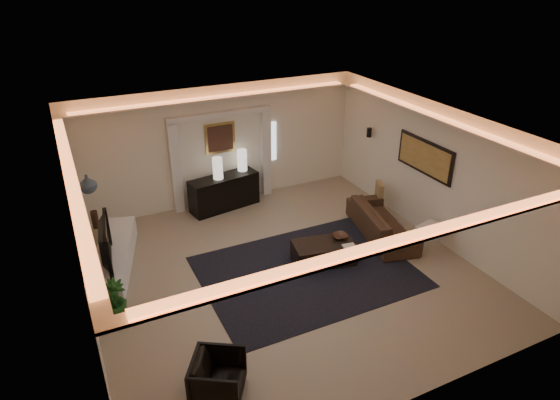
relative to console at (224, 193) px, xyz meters
name	(u,v)px	position (x,y,z in m)	size (l,w,h in m)	color
floor	(284,272)	(0.10, -3.08, -0.40)	(7.00, 7.00, 0.00)	tan
ceiling	(285,129)	(0.10, -3.08, 2.50)	(7.00, 7.00, 0.00)	white
wall_back	(220,146)	(0.10, 0.42, 1.05)	(7.00, 7.00, 0.00)	white
wall_front	(410,323)	(0.10, -6.58, 1.05)	(7.00, 7.00, 0.00)	white
wall_left	(80,251)	(-3.40, -3.08, 1.05)	(7.00, 7.00, 0.00)	white
wall_right	(434,173)	(3.60, -3.08, 1.05)	(7.00, 7.00, 0.00)	white
cove_soffit	(285,145)	(0.10, -3.08, 2.22)	(7.00, 7.00, 0.04)	silver
daylight_slit	(272,142)	(1.45, 0.40, 0.95)	(0.25, 0.03, 1.00)	white
area_rug	(307,272)	(0.50, -3.28, -0.39)	(4.00, 3.00, 0.01)	black
pilaster_left	(175,169)	(-1.05, 0.32, 0.70)	(0.22, 0.20, 2.20)	silver
pilaster_right	(266,153)	(1.25, 0.32, 0.70)	(0.22, 0.20, 2.20)	silver
alcove_header	(220,114)	(0.10, 0.32, 1.85)	(2.52, 0.20, 0.12)	silver
painting_frame	(220,138)	(0.10, 0.39, 1.25)	(0.74, 0.04, 0.74)	tan
painting_canvas	(220,138)	(0.10, 0.36, 1.25)	(0.62, 0.02, 0.62)	#4C2D1E
art_panel_frame	(425,157)	(3.57, -2.78, 1.30)	(0.04, 1.64, 0.74)	black
art_panel_gold	(424,157)	(3.55, -2.78, 1.30)	(0.02, 1.50, 0.62)	tan
wall_sconce	(369,132)	(3.48, -0.88, 1.28)	(0.12, 0.12, 0.22)	black
wall_niche	(73,201)	(-3.34, -1.68, 1.25)	(0.10, 0.55, 0.04)	silver
console	(224,193)	(0.00, 0.00, 0.00)	(1.68, 0.53, 0.84)	black
lamp_left	(218,168)	(-0.15, -0.05, 0.69)	(0.24, 0.24, 0.52)	white
lamp_right	(242,160)	(0.55, 0.17, 0.69)	(0.24, 0.24, 0.53)	white
media_ledge	(114,257)	(-2.82, -1.47, -0.17)	(0.61, 2.46, 0.46)	white
tv	(100,243)	(-3.05, -1.90, 0.43)	(0.17, 1.33, 0.77)	black
figurine	(95,220)	(-3.01, -0.55, 0.24)	(0.14, 0.14, 0.38)	#362014
ginger_jar	(87,184)	(-3.05, -1.44, 1.44)	(0.32, 0.32, 0.34)	#3C4F64
plant	(114,300)	(-3.05, -3.04, -0.04)	(0.40, 0.40, 0.72)	#1A4717
sofa	(382,222)	(2.65, -2.73, -0.08)	(0.85, 2.17, 0.63)	#361E14
throw_blanket	(432,228)	(3.15, -3.71, 0.15)	(0.54, 0.44, 0.06)	silver
throw_pillow	(379,191)	(3.25, -1.79, 0.15)	(0.12, 0.39, 0.39)	#977A4C
coffee_table	(324,253)	(0.97, -3.10, -0.20)	(1.20, 0.66, 0.45)	black
bowl	(340,237)	(1.36, -3.06, 0.05)	(0.30, 0.30, 0.07)	#442B20
magazine	(349,247)	(1.34, -3.43, 0.02)	(0.24, 0.18, 0.03)	beige
armchair	(218,377)	(-2.02, -5.35, -0.08)	(0.69, 0.71, 0.65)	black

